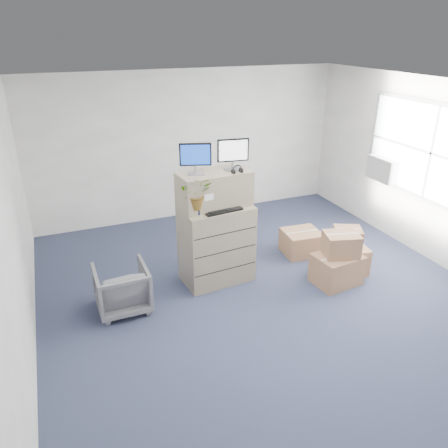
{
  "coord_description": "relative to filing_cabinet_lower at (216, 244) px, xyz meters",
  "views": [
    {
      "loc": [
        -2.48,
        -4.35,
        3.47
      ],
      "look_at": [
        -0.55,
        0.4,
        1.15
      ],
      "focal_mm": 35.0,
      "sensor_mm": 36.0,
      "label": 1
    }
  ],
  "objects": [
    {
      "name": "ground",
      "position": [
        0.45,
        -0.94,
        -0.58
      ],
      "size": [
        7.0,
        7.0,
        0.0
      ],
      "primitive_type": "plane",
      "color": "#272D46",
      "rests_on": "ground"
    },
    {
      "name": "wall_back",
      "position": [
        0.45,
        2.57,
        0.82
      ],
      "size": [
        6.0,
        0.02,
        2.8
      ],
      "primitive_type": "cube",
      "color": "beige",
      "rests_on": "ground"
    },
    {
      "name": "window",
      "position": [
        3.4,
        -0.44,
        1.12
      ],
      "size": [
        0.07,
        2.72,
        1.52
      ],
      "color": "gray",
      "rests_on": "wall_right"
    },
    {
      "name": "ac_unit",
      "position": [
        3.32,
        0.46,
        0.62
      ],
      "size": [
        0.24,
        0.6,
        0.4
      ],
      "primitive_type": "cube",
      "color": "beige",
      "rests_on": "wall_right"
    },
    {
      "name": "filing_cabinet_lower",
      "position": [
        0.0,
        0.0,
        0.0
      ],
      "size": [
        1.05,
        0.69,
        1.16
      ],
      "primitive_type": "cube",
      "rotation": [
        0.0,
        0.0,
        0.09
      ],
      "color": "gray",
      "rests_on": "ground"
    },
    {
      "name": "filing_cabinet_upper",
      "position": [
        -0.0,
        0.06,
        0.83
      ],
      "size": [
        1.04,
        0.58,
        0.5
      ],
      "primitive_type": "cube",
      "rotation": [
        0.0,
        0.0,
        0.09
      ],
      "color": "gray",
      "rests_on": "filing_cabinet_lower"
    },
    {
      "name": "monitor_left",
      "position": [
        -0.26,
        0.06,
        1.32
      ],
      "size": [
        0.42,
        0.22,
        0.42
      ],
      "rotation": [
        0.0,
        0.0,
        -0.31
      ],
      "color": "#99999E",
      "rests_on": "filing_cabinet_upper"
    },
    {
      "name": "monitor_right",
      "position": [
        0.27,
        0.05,
        1.32
      ],
      "size": [
        0.44,
        0.2,
        0.43
      ],
      "rotation": [
        0.0,
        0.0,
        -0.15
      ],
      "color": "#99999E",
      "rests_on": "filing_cabinet_upper"
    },
    {
      "name": "headphones",
      "position": [
        0.27,
        -0.1,
        1.12
      ],
      "size": [
        0.15,
        0.03,
        0.15
      ],
      "primitive_type": "torus",
      "rotation": [
        1.57,
        0.0,
        0.09
      ],
      "color": "black",
      "rests_on": "filing_cabinet_upper"
    },
    {
      "name": "keyboard",
      "position": [
        0.03,
        -0.16,
        0.6
      ],
      "size": [
        0.57,
        0.29,
        0.03
      ],
      "primitive_type": "cube",
      "rotation": [
        0.0,
        0.0,
        0.12
      ],
      "color": "black",
      "rests_on": "filing_cabinet_lower"
    },
    {
      "name": "mouse",
      "position": [
        0.33,
        -0.07,
        0.6
      ],
      "size": [
        0.12,
        0.09,
        0.04
      ],
      "primitive_type": "ellipsoid",
      "rotation": [
        0.0,
        0.0,
        0.33
      ],
      "color": "silver",
      "rests_on": "filing_cabinet_lower"
    },
    {
      "name": "water_bottle",
      "position": [
        0.12,
        0.05,
        0.73
      ],
      "size": [
        0.09,
        0.09,
        0.3
      ],
      "primitive_type": "cylinder",
      "color": "gray",
      "rests_on": "filing_cabinet_lower"
    },
    {
      "name": "phone_dock",
      "position": [
        -0.05,
        -0.0,
        0.63
      ],
      "size": [
        0.07,
        0.06,
        0.15
      ],
      "rotation": [
        0.0,
        0.0,
        0.09
      ],
      "color": "silver",
      "rests_on": "filing_cabinet_lower"
    },
    {
      "name": "external_drive",
      "position": [
        0.33,
        0.14,
        0.61
      ],
      "size": [
        0.23,
        0.19,
        0.06
      ],
      "primitive_type": "cube",
      "rotation": [
        0.0,
        0.0,
        -0.19
      ],
      "color": "black",
      "rests_on": "filing_cabinet_lower"
    },
    {
      "name": "tissue_box",
      "position": [
        0.35,
        0.17,
        0.7
      ],
      "size": [
        0.31,
        0.21,
        0.11
      ],
      "primitive_type": "cube",
      "rotation": [
        0.0,
        0.0,
        0.23
      ],
      "color": "#3B84C8",
      "rests_on": "external_drive"
    },
    {
      "name": "potted_plant",
      "position": [
        -0.34,
        -0.14,
        0.83
      ],
      "size": [
        0.49,
        0.53,
        0.44
      ],
      "rotation": [
        0.0,
        0.0,
        0.09
      ],
      "color": "#95A988",
      "rests_on": "filing_cabinet_lower"
    },
    {
      "name": "office_chair",
      "position": [
        -1.44,
        -0.24,
        -0.24
      ],
      "size": [
        0.68,
        0.64,
        0.69
      ],
      "primitive_type": "imported",
      "rotation": [
        0.0,
        0.0,
        3.15
      ],
      "color": "slate",
      "rests_on": "ground"
    },
    {
      "name": "cardboard_boxes",
      "position": [
        1.7,
        -0.45,
        -0.29
      ],
      "size": [
        0.99,
        1.58,
        0.79
      ],
      "color": "brown",
      "rests_on": "ground"
    }
  ]
}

